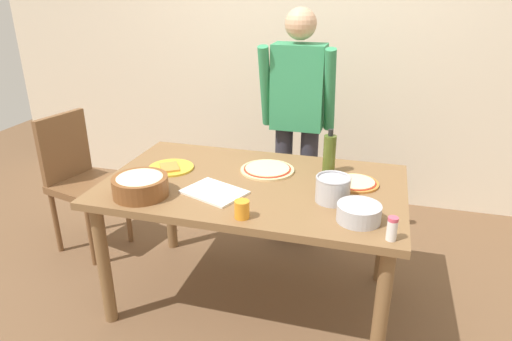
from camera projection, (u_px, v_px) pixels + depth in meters
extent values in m
plane|color=brown|center=(254.00, 297.00, 2.76)|extent=(8.00, 8.00, 0.00)
cube|color=beige|center=(308.00, 43.00, 3.68)|extent=(5.60, 0.10, 2.60)
cube|color=brown|center=(253.00, 186.00, 2.47)|extent=(1.60, 0.96, 0.04)
cylinder|color=brown|center=(104.00, 265.00, 2.45)|extent=(0.07, 0.07, 0.72)
cylinder|color=brown|center=(381.00, 315.00, 2.08)|extent=(0.07, 0.07, 0.72)
cylinder|color=brown|center=(170.00, 201.00, 3.16)|extent=(0.07, 0.07, 0.72)
cylinder|color=brown|center=(385.00, 229.00, 2.79)|extent=(0.07, 0.07, 0.72)
cylinder|color=#2D2D38|center=(283.00, 183.00, 3.27)|extent=(0.12, 0.12, 0.85)
cylinder|color=#2D2D38|center=(307.00, 186.00, 3.22)|extent=(0.12, 0.12, 0.85)
cube|color=#338C59|center=(298.00, 87.00, 2.98)|extent=(0.34, 0.20, 0.55)
cylinder|color=#338C59|center=(265.00, 87.00, 2.99)|extent=(0.07, 0.21, 0.55)
cylinder|color=#338C59|center=(330.00, 91.00, 2.88)|extent=(0.07, 0.21, 0.55)
sphere|color=tan|center=(301.00, 24.00, 2.83)|extent=(0.20, 0.20, 0.20)
cube|color=brown|center=(88.00, 186.00, 3.11)|extent=(0.48, 0.48, 0.05)
cube|color=brown|center=(64.00, 147.00, 3.10)|extent=(0.13, 0.38, 0.45)
cylinder|color=brown|center=(91.00, 235.00, 2.99)|extent=(0.04, 0.04, 0.45)
cylinder|color=brown|center=(128.00, 214.00, 3.27)|extent=(0.04, 0.04, 0.45)
cylinder|color=brown|center=(56.00, 223.00, 3.15)|extent=(0.04, 0.04, 0.45)
cylinder|color=brown|center=(94.00, 203.00, 3.42)|extent=(0.04, 0.04, 0.45)
cylinder|color=beige|center=(267.00, 170.00, 2.61)|extent=(0.31, 0.31, 0.01)
cylinder|color=#B22D1E|center=(267.00, 169.00, 2.61)|extent=(0.27, 0.27, 0.00)
cylinder|color=beige|center=(267.00, 168.00, 2.61)|extent=(0.25, 0.25, 0.00)
cylinder|color=#C67A33|center=(355.00, 183.00, 2.44)|extent=(0.25, 0.25, 0.01)
cylinder|color=#B22D1E|center=(356.00, 182.00, 2.44)|extent=(0.22, 0.22, 0.00)
cylinder|color=beige|center=(356.00, 181.00, 2.44)|extent=(0.20, 0.20, 0.00)
cylinder|color=gold|center=(171.00, 168.00, 2.64)|extent=(0.26, 0.26, 0.01)
cube|color=#CC8438|center=(169.00, 167.00, 2.62)|extent=(0.16, 0.17, 0.01)
cylinder|color=brown|center=(140.00, 186.00, 2.30)|extent=(0.28, 0.28, 0.10)
ellipsoid|color=beige|center=(140.00, 179.00, 2.29)|extent=(0.25, 0.25, 0.05)
cylinder|color=#B7B7BC|center=(359.00, 213.00, 2.06)|extent=(0.20, 0.20, 0.08)
cylinder|color=#47561E|center=(329.00, 154.00, 2.55)|extent=(0.07, 0.07, 0.22)
cylinder|color=black|center=(331.00, 133.00, 2.50)|extent=(0.03, 0.03, 0.04)
cylinder|color=#B7B7BC|center=(333.00, 190.00, 2.24)|extent=(0.17, 0.17, 0.12)
torus|color=#A5A5AD|center=(334.00, 178.00, 2.21)|extent=(0.17, 0.17, 0.01)
cylinder|color=orange|center=(242.00, 209.00, 2.08)|extent=(0.07, 0.07, 0.08)
cylinder|color=white|center=(392.00, 230.00, 1.90)|extent=(0.04, 0.04, 0.09)
cylinder|color=#D84C66|center=(393.00, 219.00, 1.88)|extent=(0.04, 0.04, 0.02)
cube|color=white|center=(214.00, 192.00, 2.34)|extent=(0.36, 0.32, 0.01)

